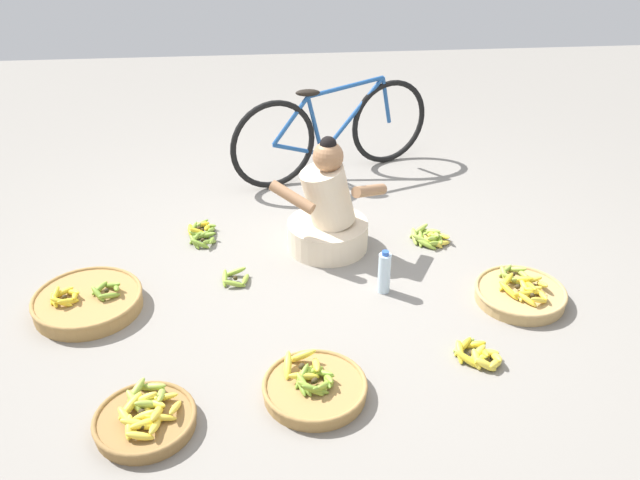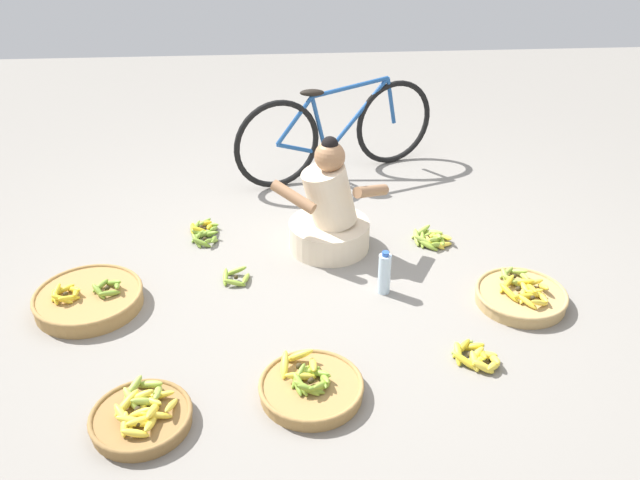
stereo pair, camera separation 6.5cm
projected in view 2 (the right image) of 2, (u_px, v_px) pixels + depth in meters
name	position (u px, v px, depth m)	size (l,w,h in m)	color
ground_plane	(318.00, 272.00, 4.11)	(10.00, 10.00, 0.00)	gray
vendor_woman_front	(329.00, 214.00, 4.24)	(0.75, 0.52, 0.77)	beige
bicycle_leaning	(337.00, 131.00, 5.16)	(1.59, 0.70, 0.73)	black
banana_basket_mid_right	(521.00, 295.00, 3.82)	(0.52, 0.52, 0.14)	tan
banana_basket_front_right	(141.00, 416.00, 3.01)	(0.46, 0.46, 0.15)	olive
banana_basket_mid_left	(89.00, 298.00, 3.78)	(0.61, 0.61, 0.16)	#A87F47
banana_basket_back_left	(311.00, 387.00, 3.18)	(0.50, 0.50, 0.15)	#A87F47
loose_bananas_near_bicycle	(432.00, 239.00, 4.40)	(0.28, 0.27, 0.10)	#9EB747
loose_bananas_front_center	(204.00, 232.00, 4.48)	(0.22, 0.34, 0.09)	olive
loose_bananas_back_right	(236.00, 277.00, 4.01)	(0.17, 0.16, 0.08)	#8CAD38
loose_bananas_front_left	(475.00, 356.00, 3.39)	(0.26, 0.25, 0.09)	yellow
water_bottle	(384.00, 273.00, 3.87)	(0.07, 0.07, 0.27)	silver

